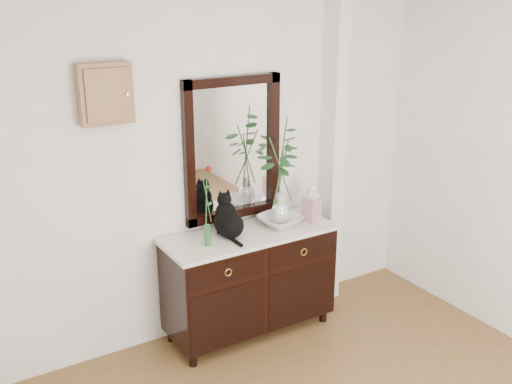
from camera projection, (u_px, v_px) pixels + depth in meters
wall_back at (221, 162)px, 4.50m from camera, size 3.60×0.04×2.70m
pilaster at (332, 147)px, 4.93m from camera, size 0.12×0.20×2.70m
sideboard at (249, 277)px, 4.63m from camera, size 1.33×0.52×0.82m
wall_mirror at (233, 150)px, 4.51m from camera, size 0.80×0.06×1.10m
key_cabinet at (105, 94)px, 3.85m from camera, size 0.35×0.10×0.40m
cat at (229, 216)px, 4.38m from camera, size 0.24×0.29×0.33m
lotus_bowl at (280, 221)px, 4.62m from camera, size 0.35×0.35×0.08m
vase_branches at (281, 171)px, 4.49m from camera, size 0.49×0.49×0.85m
bud_vase_rose at (207, 206)px, 4.19m from camera, size 0.07×0.07×0.60m
ginger_jar at (312, 202)px, 4.68m from camera, size 0.14×0.14×0.31m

